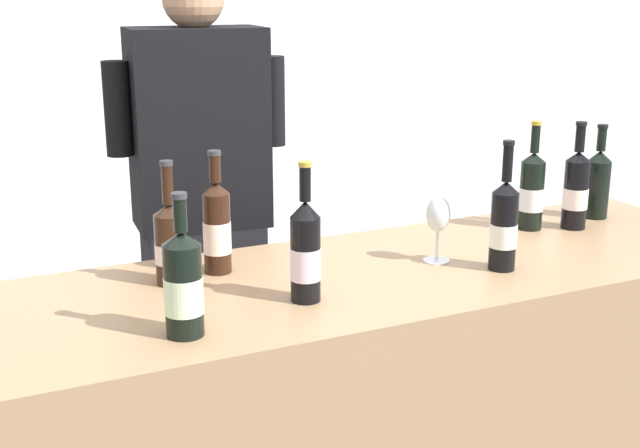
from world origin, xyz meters
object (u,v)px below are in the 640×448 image
at_px(wine_bottle_3, 504,225).
at_px(person_server, 203,250).
at_px(wine_bottle_4, 576,189).
at_px(wine_bottle_5, 598,182).
at_px(wine_bottle_6, 183,285).
at_px(wine_bottle_2, 305,252).
at_px(wine_bottle_0, 217,227).
at_px(wine_glass, 438,217).
at_px(wine_bottle_1, 170,243).
at_px(wine_bottle_7, 532,191).

relative_size(wine_bottle_3, person_server, 0.20).
distance_m(wine_bottle_4, wine_bottle_5, 0.16).
bearing_deg(wine_bottle_3, wine_bottle_5, 26.18).
distance_m(wine_bottle_4, wine_bottle_6, 1.37).
bearing_deg(wine_bottle_5, wine_bottle_2, -166.43).
bearing_deg(wine_bottle_0, person_server, 77.10).
distance_m(wine_bottle_3, person_server, 1.04).
bearing_deg(wine_bottle_4, wine_bottle_5, 23.80).
height_order(wine_bottle_3, wine_glass, wine_bottle_3).
distance_m(wine_bottle_2, person_server, 0.85).
bearing_deg(wine_bottle_0, wine_bottle_1, -165.75).
bearing_deg(wine_bottle_0, wine_bottle_7, -1.31).
bearing_deg(wine_bottle_3, wine_bottle_7, 41.29).
distance_m(wine_bottle_2, wine_bottle_5, 1.20).
bearing_deg(wine_bottle_3, person_server, 124.65).
height_order(wine_bottle_7, wine_glass, wine_bottle_7).
bearing_deg(wine_bottle_7, wine_bottle_0, 178.69).
distance_m(wine_bottle_3, wine_bottle_5, 0.66).
distance_m(wine_bottle_2, wine_bottle_3, 0.57).
height_order(wine_bottle_2, wine_bottle_5, wine_bottle_2).
bearing_deg(wine_bottle_0, wine_bottle_2, -66.73).
bearing_deg(wine_bottle_7, wine_bottle_1, -179.44).
bearing_deg(wine_bottle_4, wine_bottle_2, -168.04).
xyz_separation_m(wine_bottle_6, person_server, (0.32, 0.90, -0.23)).
bearing_deg(wine_glass, wine_bottle_1, 168.95).
relative_size(wine_bottle_2, wine_bottle_6, 1.07).
bearing_deg(wine_bottle_2, wine_bottle_3, -1.18).
height_order(wine_bottle_3, wine_bottle_7, wine_bottle_3).
height_order(wine_bottle_5, person_server, person_server).
distance_m(wine_bottle_5, person_server, 1.31).
distance_m(wine_bottle_6, wine_glass, 0.79).
distance_m(wine_bottle_1, wine_bottle_2, 0.36).
height_order(wine_bottle_0, wine_bottle_1, wine_bottle_0).
distance_m(wine_bottle_2, wine_bottle_7, 0.93).
xyz_separation_m(wine_bottle_6, wine_bottle_7, (1.21, 0.34, 0.01)).
bearing_deg(person_server, wine_bottle_1, -114.44).
bearing_deg(wine_bottle_2, wine_bottle_5, 13.57).
bearing_deg(wine_bottle_1, wine_bottle_3, -17.82).
height_order(wine_bottle_3, wine_bottle_5, wine_bottle_3).
height_order(wine_bottle_2, wine_bottle_3, wine_bottle_3).
height_order(wine_bottle_1, wine_bottle_5, wine_bottle_1).
bearing_deg(wine_bottle_7, wine_bottle_2, -163.30).
bearing_deg(wine_bottle_1, wine_bottle_2, -44.53).
bearing_deg(wine_bottle_7, wine_bottle_3, -138.71).
xyz_separation_m(wine_bottle_4, person_server, (-1.02, 0.60, -0.23)).
height_order(wine_bottle_5, wine_bottle_7, wine_bottle_7).
bearing_deg(wine_bottle_6, wine_glass, 14.16).
xyz_separation_m(wine_bottle_1, wine_bottle_6, (-0.06, -0.33, 0.01)).
relative_size(wine_bottle_3, wine_bottle_6, 1.10).
height_order(wine_bottle_1, wine_bottle_6, same).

